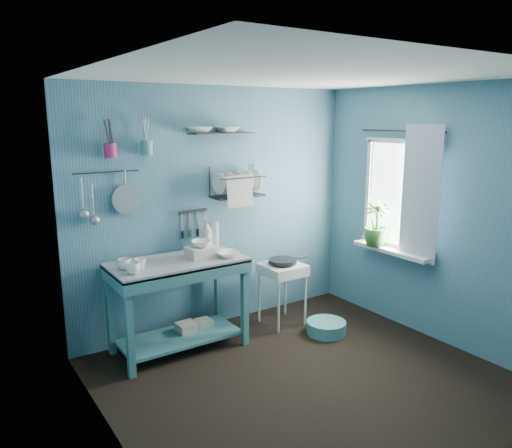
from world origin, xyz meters
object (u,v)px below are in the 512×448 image
mug_right (124,264)px  soap_bottle (207,235)px  wash_tub (202,252)px  hotplate_stand (282,294)px  water_bottle (214,234)px  colander (127,199)px  potted_plant (376,224)px  storage_tin_small (204,329)px  utensil_cup_magenta (110,150)px  dish_rack (237,182)px  frying_pan (283,261)px  storage_tin_large (187,334)px  utensil_cup_teal (147,148)px  mug_left (133,268)px  work_counter (179,305)px  floor_basin (326,327)px  mug_mid (140,264)px

mug_right → soap_bottle: soap_bottle is taller
wash_tub → hotplate_stand: bearing=-2.1°
water_bottle → colander: 0.96m
mug_right → potted_plant: 2.65m
hotplate_stand → storage_tin_small: hotplate_stand is taller
utensil_cup_magenta → dish_rack: bearing=-2.2°
frying_pan → storage_tin_large: bearing=174.5°
utensil_cup_teal → colander: 0.51m
wash_tub → colander: bearing=150.3°
water_bottle → dish_rack: (0.29, 0.02, 0.51)m
water_bottle → utensil_cup_magenta: bearing=176.2°
mug_left → storage_tin_small: size_ratio=0.61×
utensil_cup_teal → colander: bearing=171.6°
mug_right → colander: (0.16, 0.32, 0.52)m
mug_right → storage_tin_small: (0.80, 0.08, -0.83)m
soap_bottle → hotplate_stand: size_ratio=0.45×
work_counter → mug_left: (-0.48, -0.16, 0.49)m
water_bottle → frying_pan: 0.79m
wash_tub → potted_plant: potted_plant is taller
work_counter → storage_tin_large: (0.10, 0.05, -0.33)m
water_bottle → frying_pan: size_ratio=0.93×
dish_rack → work_counter: bearing=-155.9°
frying_pan → dish_rack: bearing=142.2°
potted_plant → soap_bottle: bearing=157.5°
work_counter → utensil_cup_teal: bearing=105.1°
mug_left → utensil_cup_magenta: utensil_cup_magenta is taller
utensil_cup_teal → potted_plant: (2.24, -0.78, -0.84)m
mug_right → soap_bottle: bearing=12.3°
mug_left → soap_bottle: soap_bottle is taller
floor_basin → colander: bearing=154.4°
mug_left → mug_right: size_ratio=1.00×
mug_mid → storage_tin_small: mug_mid is taller
utensil_cup_magenta → storage_tin_large: 1.90m
potted_plant → storage_tin_large: (-2.00, 0.54, -0.96)m
utensil_cup_magenta → floor_basin: 2.75m
frying_pan → potted_plant: (0.92, -0.44, 0.37)m
wash_tub → hotplate_stand: wash_tub is taller
dish_rack → storage_tin_large: size_ratio=2.50×
mug_right → floor_basin: (1.90, -0.52, -0.87)m
frying_pan → utensil_cup_magenta: bearing=168.4°
hotplate_stand → utensil_cup_magenta: size_ratio=5.10×
mug_right → storage_tin_large: mug_right is taller
work_counter → storage_tin_small: bearing=4.7°
mug_left → utensil_cup_magenta: bearing=89.1°
work_counter → storage_tin_small: size_ratio=6.25×
water_bottle → storage_tin_small: 0.96m
storage_tin_large → colander: bearing=148.8°
potted_plant → utensil_cup_magenta: bearing=163.1°
frying_pan → potted_plant: size_ratio=0.63×
mug_right → potted_plant: bearing=-10.8°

